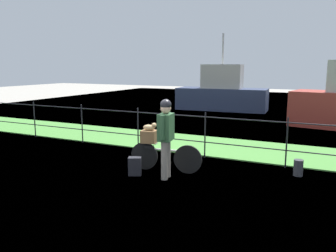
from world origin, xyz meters
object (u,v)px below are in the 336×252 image
at_px(bicycle_main, 165,157).
at_px(cyclist_person, 166,132).
at_px(mooring_bollard, 298,168).
at_px(moored_boat_mid, 222,93).
at_px(backpack_on_paving, 135,166).
at_px(terrier_dog, 150,127).
at_px(wooden_crate, 149,136).

relative_size(bicycle_main, cyclist_person, 0.98).
xyz_separation_m(mooring_bollard, moored_boat_mid, (-4.91, 10.16, 0.71)).
bearing_deg(moored_boat_mid, backpack_on_paving, -81.67).
bearing_deg(moored_boat_mid, terrier_dog, -80.74).
bearing_deg(bicycle_main, moored_boat_mid, 101.02).
bearing_deg(terrier_dog, backpack_on_paving, -103.03).
relative_size(bicycle_main, mooring_bollard, 4.63).
xyz_separation_m(wooden_crate, backpack_on_paving, (-0.09, -0.49, -0.58)).
distance_m(terrier_dog, cyclist_person, 0.69).
height_order(backpack_on_paving, mooring_bollard, backpack_on_paving).
bearing_deg(terrier_dog, mooring_bollard, 18.41).
height_order(cyclist_person, moored_boat_mid, moored_boat_mid).
bearing_deg(moored_boat_mid, mooring_bollard, -64.20).
xyz_separation_m(bicycle_main, backpack_on_paving, (-0.46, -0.54, -0.14)).
distance_m(wooden_crate, terrier_dog, 0.22).
height_order(wooden_crate, cyclist_person, cyclist_person).
bearing_deg(wooden_crate, terrier_dog, 8.46).
bearing_deg(cyclist_person, bicycle_main, 119.11).
xyz_separation_m(bicycle_main, mooring_bollard, (2.74, 0.98, -0.16)).
distance_m(wooden_crate, mooring_bollard, 3.33).
bearing_deg(mooring_bollard, cyclist_person, -150.89).
height_order(wooden_crate, backpack_on_paving, wooden_crate).
distance_m(mooring_bollard, moored_boat_mid, 11.30).
distance_m(cyclist_person, backpack_on_paving, 1.07).
bearing_deg(mooring_bollard, terrier_dog, -161.59).
bearing_deg(wooden_crate, cyclist_person, -31.18).
height_order(wooden_crate, mooring_bollard, wooden_crate).
xyz_separation_m(wooden_crate, cyclist_person, (0.60, -0.37, 0.23)).
relative_size(bicycle_main, backpack_on_paving, 4.13).
distance_m(terrier_dog, backpack_on_paving, 0.94).
distance_m(wooden_crate, moored_boat_mid, 11.33).
relative_size(wooden_crate, terrier_dog, 1.04).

